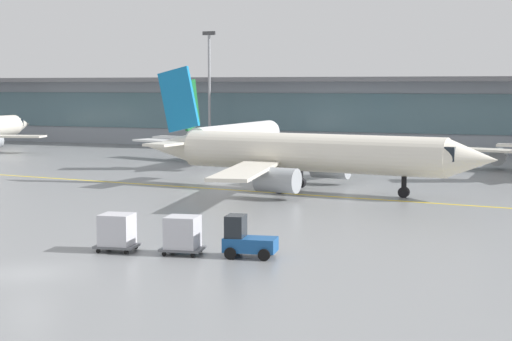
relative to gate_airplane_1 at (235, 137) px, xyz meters
name	(u,v)px	position (x,y,z in m)	size (l,w,h in m)	color
ground_plane	(29,273)	(12.57, -55.38, -2.75)	(400.00, 400.00, 0.00)	gray
taxiway_centreline_stripe	(303,195)	(15.98, -24.86, -2.74)	(110.00, 0.36, 0.01)	yellow
terminal_concourse	(389,113)	(12.57, 23.11, 2.17)	(188.29, 11.00, 9.60)	#8C939E
gate_airplane_1	(235,137)	(0.00, 0.00, 0.00)	(25.72, 27.63, 9.16)	white
taxiing_regional_jet	(306,154)	(15.59, -22.82, 0.31)	(30.77, 28.44, 10.19)	silver
baggage_tug	(246,239)	(20.51, -48.49, -1.85)	(2.77, 1.93, 2.10)	#194C8C
cargo_dolly_lead	(182,234)	(17.24, -48.97, -1.69)	(2.31, 1.88, 1.94)	#595B60
cargo_dolly_trailing	(117,231)	(13.73, -49.47, -1.69)	(2.31, 1.88, 1.94)	#595B60
apron_light_mast_1	(209,85)	(-10.12, 15.59, 5.78)	(1.80, 0.36, 15.67)	gray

